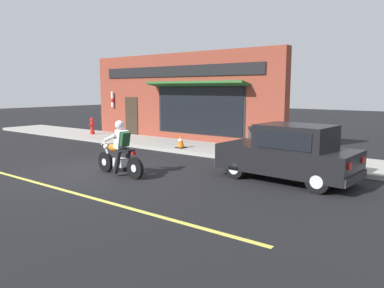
% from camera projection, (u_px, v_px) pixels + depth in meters
% --- Properties ---
extents(ground_plane, '(80.00, 80.00, 0.00)m').
position_uv_depth(ground_plane, '(92.00, 171.00, 11.54)').
color(ground_plane, black).
extents(sidewalk_curb, '(2.60, 22.00, 0.14)m').
position_uv_depth(sidewalk_curb, '(145.00, 142.00, 17.58)').
color(sidewalk_curb, '#9E9B93').
rests_on(sidewalk_curb, ground).
extents(storefront_building, '(1.25, 11.03, 4.20)m').
position_uv_depth(storefront_building, '(179.00, 98.00, 17.97)').
color(storefront_building, brown).
rests_on(storefront_building, ground).
extents(motorcycle_with_rider, '(0.59, 2.02, 1.62)m').
position_uv_depth(motorcycle_with_rider, '(120.00, 153.00, 10.93)').
color(motorcycle_with_rider, black).
rests_on(motorcycle_with_rider, ground).
extents(car_hatchback, '(1.85, 3.87, 1.57)m').
position_uv_depth(car_hatchback, '(289.00, 154.00, 10.26)').
color(car_hatchback, black).
rests_on(car_hatchback, ground).
extents(trash_bin, '(0.56, 0.56, 0.98)m').
position_uv_depth(trash_bin, '(255.00, 140.00, 14.03)').
color(trash_bin, '#2D2D33').
rests_on(trash_bin, sidewalk_curb).
extents(traffic_cone, '(0.36, 0.36, 0.60)m').
position_uv_depth(traffic_cone, '(181.00, 141.00, 15.22)').
color(traffic_cone, black).
rests_on(traffic_cone, sidewalk_curb).
extents(fire_hydrant, '(0.36, 0.24, 0.88)m').
position_uv_depth(fire_hydrant, '(92.00, 126.00, 19.83)').
color(fire_hydrant, red).
rests_on(fire_hydrant, sidewalk_curb).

